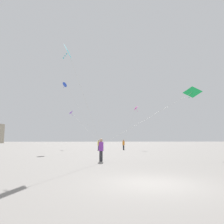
# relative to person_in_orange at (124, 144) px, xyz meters

# --- Properties ---
(ground_plane) EXTENTS (300.00, 300.00, 0.00)m
(ground_plane) POSITION_rel_person_in_orange_xyz_m (-2.68, -27.80, -0.95)
(ground_plane) COLOR gray
(person_in_orange) EXTENTS (0.38, 0.38, 1.73)m
(person_in_orange) POSITION_rel_person_in_orange_xyz_m (0.00, 0.00, 0.00)
(person_in_orange) COLOR #2D2D33
(person_in_orange) RESTS_ON ground_plane
(person_in_yellow) EXTENTS (0.36, 0.36, 1.66)m
(person_in_yellow) POSITION_rel_person_in_orange_xyz_m (-4.30, -1.27, -0.04)
(person_in_yellow) COLOR #2D2D33
(person_in_yellow) RESTS_ON ground_plane
(person_in_purple) EXTENTS (0.40, 0.40, 1.84)m
(person_in_purple) POSITION_rel_person_in_orange_xyz_m (-4.51, -18.81, 0.06)
(person_in_purple) COLOR #2D2D33
(person_in_purple) RESTS_ON ground_plane
(kite_cobalt_diamond) EXTENTS (6.13, 1.58, 9.74)m
(kite_cobalt_diamond) POSITION_rel_person_in_orange_xyz_m (-9.81, -2.29, 9.55)
(kite_cobalt_diamond) COLOR blue
(kite_cyan_delta) EXTENTS (3.22, 1.79, 8.28)m
(kite_cyan_delta) POSITION_rel_person_in_orange_xyz_m (-7.29, -19.25, 8.03)
(kite_cyan_delta) COLOR #1EB2C6
(kite_magenta_diamond) EXTENTS (3.31, 3.80, 6.92)m
(kite_magenta_diamond) POSITION_rel_person_in_orange_xyz_m (2.84, 3.20, 6.76)
(kite_magenta_diamond) COLOR #D12899
(kite_emerald_delta) EXTENTS (11.76, 6.47, 6.42)m
(kite_emerald_delta) POSITION_rel_person_in_orange_xyz_m (6.20, -13.08, 6.21)
(kite_emerald_delta) COLOR green
(kite_violet_diamond) EXTENTS (5.79, 7.22, 6.12)m
(kite_violet_diamond) POSITION_rel_person_in_orange_xyz_m (-9.60, 5.37, 6.02)
(kite_violet_diamond) COLOR purple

